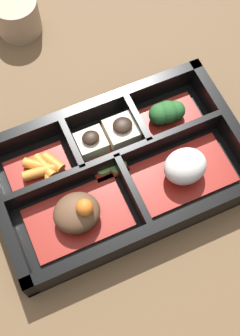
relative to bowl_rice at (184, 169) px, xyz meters
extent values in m
plane|color=brown|center=(0.07, -0.04, -0.03)|extent=(3.00, 3.00, 0.00)
cube|color=black|center=(0.07, -0.04, -0.02)|extent=(0.32, 0.20, 0.01)
cube|color=black|center=(0.07, -0.13, -0.01)|extent=(0.32, 0.01, 0.04)
cube|color=black|center=(0.07, 0.06, -0.01)|extent=(0.32, 0.01, 0.04)
cube|color=black|center=(-0.08, -0.04, -0.01)|extent=(0.01, 0.20, 0.04)
cube|color=black|center=(0.23, -0.04, -0.01)|extent=(0.01, 0.20, 0.04)
cube|color=black|center=(0.07, -0.05, -0.01)|extent=(0.29, 0.01, 0.04)
cube|color=black|center=(0.03, -0.08, -0.01)|extent=(0.01, 0.07, 0.04)
cube|color=black|center=(0.12, -0.08, -0.01)|extent=(0.01, 0.07, 0.04)
cube|color=black|center=(0.07, 0.00, -0.01)|extent=(0.01, 0.10, 0.04)
cube|color=maroon|center=(0.00, 0.00, -0.02)|extent=(0.12, 0.07, 0.01)
ellipsoid|color=silver|center=(0.00, 0.00, 0.01)|extent=(0.05, 0.05, 0.04)
cube|color=maroon|center=(0.14, 0.00, -0.02)|extent=(0.12, 0.07, 0.01)
ellipsoid|color=brown|center=(0.14, 0.00, 0.00)|extent=(0.06, 0.05, 0.03)
sphere|color=#D1661E|center=(0.13, 0.00, 0.02)|extent=(0.02, 0.02, 0.02)
cube|color=maroon|center=(-0.02, -0.08, -0.02)|extent=(0.08, 0.05, 0.01)
sphere|color=#265B28|center=(-0.01, -0.08, 0.00)|extent=(0.03, 0.03, 0.03)
sphere|color=#265B28|center=(-0.03, -0.08, 0.00)|extent=(0.03, 0.03, 0.03)
sphere|color=#265B28|center=(-0.01, -0.08, 0.00)|extent=(0.03, 0.03, 0.03)
sphere|color=#265B28|center=(-0.02, -0.08, 0.00)|extent=(0.03, 0.03, 0.03)
cube|color=maroon|center=(0.07, -0.08, -0.02)|extent=(0.07, 0.05, 0.01)
cube|color=beige|center=(0.05, -0.08, 0.00)|extent=(0.04, 0.04, 0.02)
ellipsoid|color=black|center=(0.05, -0.08, 0.01)|extent=(0.03, 0.02, 0.01)
cube|color=beige|center=(0.09, -0.08, 0.00)|extent=(0.04, 0.03, 0.02)
ellipsoid|color=black|center=(0.09, -0.08, 0.01)|extent=(0.02, 0.02, 0.01)
cube|color=maroon|center=(0.17, -0.08, -0.02)|extent=(0.08, 0.05, 0.01)
cylinder|color=orange|center=(0.15, -0.08, -0.01)|extent=(0.03, 0.03, 0.01)
cylinder|color=orange|center=(0.17, -0.07, -0.01)|extent=(0.04, 0.02, 0.01)
cylinder|color=orange|center=(0.17, -0.08, -0.01)|extent=(0.04, 0.03, 0.01)
cylinder|color=orange|center=(0.16, -0.08, -0.01)|extent=(0.02, 0.04, 0.01)
cylinder|color=orange|center=(0.16, -0.07, -0.01)|extent=(0.02, 0.05, 0.01)
cube|color=maroon|center=(0.08, -0.05, -0.02)|extent=(0.04, 0.03, 0.01)
cylinder|color=#75A84C|center=(0.07, -0.04, -0.01)|extent=(0.02, 0.02, 0.00)
cylinder|color=#75A84C|center=(0.09, -0.05, -0.01)|extent=(0.02, 0.02, 0.01)
cylinder|color=gray|center=(0.11, -0.32, 0.00)|extent=(0.07, 0.07, 0.06)
cylinder|color=#597A38|center=(0.11, -0.32, 0.02)|extent=(0.05, 0.05, 0.01)
camera|label=1|loc=(0.17, 0.19, 0.53)|focal=50.00mm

